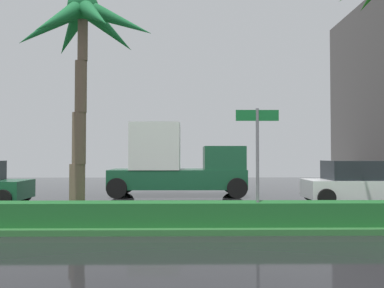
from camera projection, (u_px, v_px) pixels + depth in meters
ground_plane at (237, 218)px, 12.35m from camera, size 90.00×42.00×0.10m
median_strip at (241, 219)px, 11.35m from camera, size 85.50×4.00×0.15m
median_hedge at (249, 214)px, 9.97m from camera, size 76.50×0.70×0.60m
palm_tree_mid_left at (83, 37)px, 11.55m from camera, size 4.42×4.01×6.69m
street_name_sign at (257, 150)px, 9.90m from camera, size 1.10×0.08×3.00m
box_truck_lead at (176, 163)px, 18.60m from camera, size 6.40×2.64×3.46m
car_in_traffic_second at (358, 183)px, 15.55m from camera, size 4.30×2.02×1.72m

